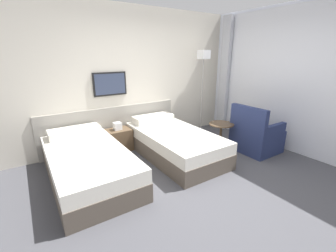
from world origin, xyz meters
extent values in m
plane|color=#47474C|center=(0.00, 0.00, 0.00)|extent=(16.00, 16.00, 0.00)
cube|color=beige|center=(0.00, 2.05, 1.35)|extent=(10.00, 0.06, 2.70)
cube|color=gray|center=(-0.56, 2.00, 0.41)|extent=(2.75, 0.04, 0.82)
cube|color=black|center=(-0.56, 2.00, 1.27)|extent=(0.64, 0.03, 0.44)
cube|color=#333D56|center=(-0.56, 1.98, 1.27)|extent=(0.58, 0.01, 0.38)
cube|color=white|center=(2.29, -0.24, 1.35)|extent=(0.06, 4.52, 2.70)
cube|color=silver|center=(2.25, -0.24, 1.32)|extent=(0.03, 4.16, 2.64)
cube|color=#B7BAC1|center=(2.16, 1.67, 1.32)|extent=(0.10, 0.24, 2.64)
cube|color=brown|center=(-1.33, 0.96, 0.14)|extent=(1.05, 2.02, 0.27)
cube|color=silver|center=(-1.33, 0.96, 0.37)|extent=(1.03, 2.00, 0.20)
cube|color=silver|center=(-1.33, 1.74, 0.53)|extent=(0.84, 0.34, 0.13)
cube|color=brown|center=(0.22, 0.96, 0.14)|extent=(1.05, 2.02, 0.27)
cube|color=silver|center=(0.22, 0.96, 0.37)|extent=(1.03, 2.00, 0.20)
cube|color=silver|center=(0.22, 1.74, 0.53)|extent=(0.84, 0.34, 0.13)
cube|color=brown|center=(-0.56, 1.76, 0.21)|extent=(0.49, 0.36, 0.42)
cube|color=white|center=(-0.56, 1.76, 0.49)|extent=(0.14, 0.14, 0.14)
cylinder|color=#9E9993|center=(1.43, 1.62, 0.01)|extent=(0.24, 0.24, 0.02)
cylinder|color=#9E9993|center=(1.43, 1.62, 0.86)|extent=(0.02, 0.02, 1.69)
cube|color=white|center=(1.43, 1.62, 1.80)|extent=(0.21, 0.21, 0.18)
cylinder|color=brown|center=(1.14, 0.70, 0.01)|extent=(0.31, 0.31, 0.01)
cylinder|color=brown|center=(1.14, 0.70, 0.26)|extent=(0.05, 0.05, 0.50)
cylinder|color=brown|center=(1.14, 0.70, 0.52)|extent=(0.48, 0.48, 0.02)
cube|color=navy|center=(1.69, 0.28, 0.22)|extent=(0.73, 0.75, 0.43)
cube|color=navy|center=(1.37, 0.28, 0.67)|extent=(0.10, 0.75, 0.48)
cube|color=navy|center=(1.69, -0.05, 0.52)|extent=(0.62, 0.09, 0.18)
cube|color=navy|center=(1.69, 0.61, 0.52)|extent=(0.62, 0.09, 0.18)
camera|label=1|loc=(-1.99, -2.19, 1.81)|focal=24.00mm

